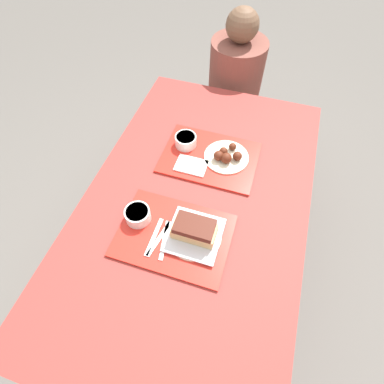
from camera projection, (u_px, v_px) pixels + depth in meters
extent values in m
plane|color=#605B56|center=(194.00, 266.00, 1.92)|extent=(12.00, 12.00, 0.00)
cube|color=maroon|center=(195.00, 204.00, 1.31)|extent=(0.96, 1.60, 0.04)
cylinder|color=maroon|center=(54.00, 359.00, 1.31)|extent=(0.07, 0.07, 0.72)
cylinder|color=maroon|center=(168.00, 136.00, 2.09)|extent=(0.07, 0.07, 0.72)
cylinder|color=maroon|center=(289.00, 163.00, 1.94)|extent=(0.07, 0.07, 0.72)
cube|color=maroon|center=(237.00, 112.00, 2.12)|extent=(0.91, 0.28, 0.04)
cylinder|color=maroon|center=(185.00, 124.00, 2.37)|extent=(0.06, 0.06, 0.42)
cylinder|color=maroon|center=(285.00, 147.00, 2.24)|extent=(0.06, 0.06, 0.42)
cube|color=red|center=(174.00, 235.00, 1.20)|extent=(0.45, 0.33, 0.01)
cube|color=red|center=(210.00, 157.00, 1.43)|extent=(0.45, 0.33, 0.01)
cylinder|color=white|center=(138.00, 215.00, 1.21)|extent=(0.10, 0.10, 0.06)
cylinder|color=beige|center=(137.00, 212.00, 1.20)|extent=(0.09, 0.09, 0.01)
cylinder|color=beige|center=(194.00, 236.00, 1.19)|extent=(0.22, 0.22, 0.01)
cube|color=silver|center=(194.00, 235.00, 1.18)|extent=(0.21, 0.21, 0.01)
cube|color=#DBB275|center=(194.00, 231.00, 1.15)|extent=(0.17, 0.09, 0.05)
cube|color=#4C1E14|center=(194.00, 226.00, 1.12)|extent=(0.15, 0.09, 0.03)
cube|color=white|center=(159.00, 238.00, 1.18)|extent=(0.05, 0.17, 0.00)
cube|color=white|center=(164.00, 240.00, 1.18)|extent=(0.05, 0.17, 0.00)
cube|color=white|center=(154.00, 237.00, 1.18)|extent=(0.02, 0.17, 0.00)
cube|color=#3F3F47|center=(185.00, 221.00, 1.23)|extent=(0.04, 0.03, 0.01)
cylinder|color=white|center=(186.00, 141.00, 1.45)|extent=(0.10, 0.10, 0.06)
cylinder|color=beige|center=(186.00, 137.00, 1.43)|extent=(0.09, 0.09, 0.01)
cylinder|color=beige|center=(226.00, 157.00, 1.42)|extent=(0.21, 0.21, 0.01)
sphere|color=#562314|center=(237.00, 156.00, 1.39)|extent=(0.04, 0.04, 0.04)
sphere|color=#562314|center=(233.00, 147.00, 1.43)|extent=(0.04, 0.04, 0.04)
sphere|color=#562314|center=(223.00, 151.00, 1.41)|extent=(0.04, 0.04, 0.04)
sphere|color=#562314|center=(219.00, 156.00, 1.39)|extent=(0.05, 0.05, 0.05)
sphere|color=#562314|center=(226.00, 158.00, 1.38)|extent=(0.05, 0.05, 0.05)
cube|color=white|center=(191.00, 165.00, 1.39)|extent=(0.14, 0.10, 0.01)
cylinder|color=brown|center=(235.00, 79.00, 1.91)|extent=(0.34, 0.34, 0.48)
sphere|color=brown|center=(242.00, 25.00, 1.64)|extent=(0.19, 0.19, 0.19)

